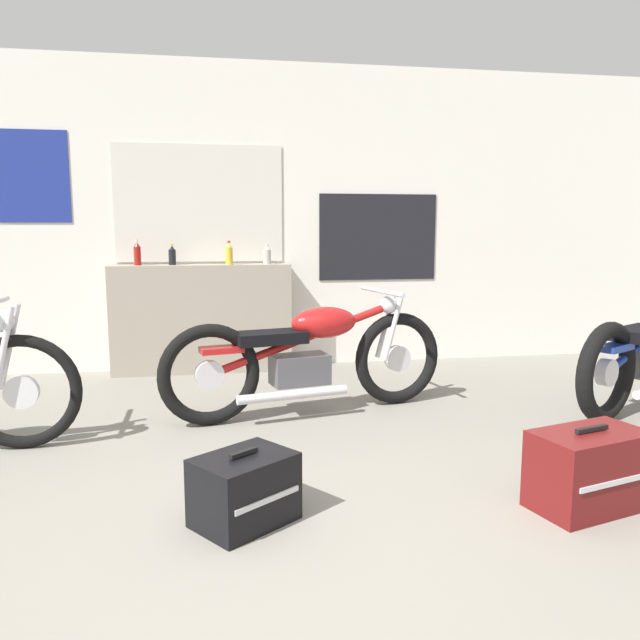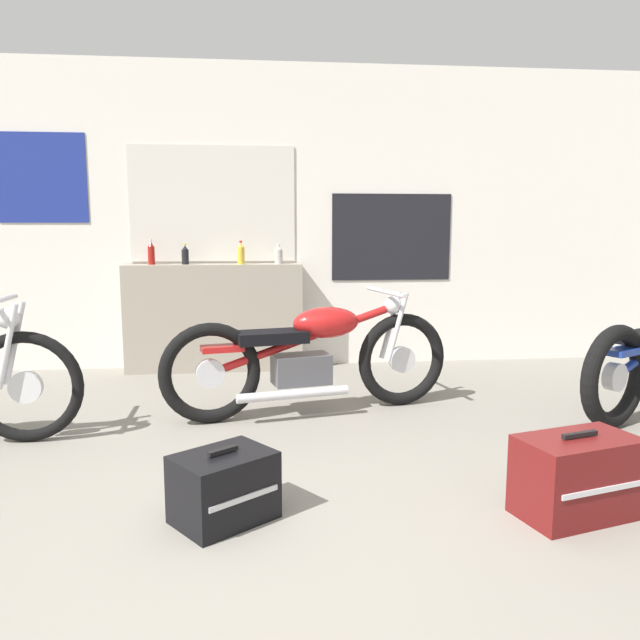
% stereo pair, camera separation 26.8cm
% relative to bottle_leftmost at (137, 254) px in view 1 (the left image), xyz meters
% --- Properties ---
extents(ground_plane, '(24.00, 24.00, 0.00)m').
position_rel_bottle_leftmost_xyz_m(ground_plane, '(0.90, -3.53, -1.08)').
color(ground_plane, gray).
extents(wall_back, '(10.00, 0.07, 2.80)m').
position_rel_bottle_leftmost_xyz_m(wall_back, '(0.89, 0.19, 0.32)').
color(wall_back, silver).
rests_on(wall_back, ground_plane).
extents(sill_counter, '(1.61, 0.28, 0.98)m').
position_rel_bottle_leftmost_xyz_m(sill_counter, '(0.55, 0.01, -0.59)').
color(sill_counter, gray).
rests_on(sill_counter, ground_plane).
extents(bottle_leftmost, '(0.06, 0.06, 0.23)m').
position_rel_bottle_leftmost_xyz_m(bottle_leftmost, '(0.00, 0.00, 0.00)').
color(bottle_leftmost, maroon).
rests_on(bottle_leftmost, sill_counter).
extents(bottle_left_center, '(0.06, 0.06, 0.19)m').
position_rel_bottle_leftmost_xyz_m(bottle_left_center, '(0.30, 0.00, -0.02)').
color(bottle_left_center, black).
rests_on(bottle_left_center, sill_counter).
extents(bottle_center, '(0.07, 0.07, 0.21)m').
position_rel_bottle_leftmost_xyz_m(bottle_center, '(0.80, -0.03, -0.01)').
color(bottle_center, gold).
rests_on(bottle_center, sill_counter).
extents(bottle_right_center, '(0.07, 0.07, 0.18)m').
position_rel_bottle_leftmost_xyz_m(bottle_right_center, '(1.14, -0.02, -0.02)').
color(bottle_right_center, '#B7B2A8').
rests_on(bottle_right_center, sill_counter).
extents(motorcycle_red, '(2.07, 0.72, 0.87)m').
position_rel_bottle_leftmost_xyz_m(motorcycle_red, '(1.30, -1.46, -0.66)').
color(motorcycle_red, black).
rests_on(motorcycle_red, ground_plane).
extents(hard_case_darkred, '(0.60, 0.44, 0.39)m').
position_rel_bottle_leftmost_xyz_m(hard_case_darkred, '(2.36, -3.17, -0.90)').
color(hard_case_darkred, maroon).
rests_on(hard_case_darkred, ground_plane).
extents(hard_case_black, '(0.52, 0.50, 0.34)m').
position_rel_bottle_leftmost_xyz_m(hard_case_black, '(0.76, -3.06, -0.93)').
color(hard_case_black, black).
rests_on(hard_case_black, ground_plane).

